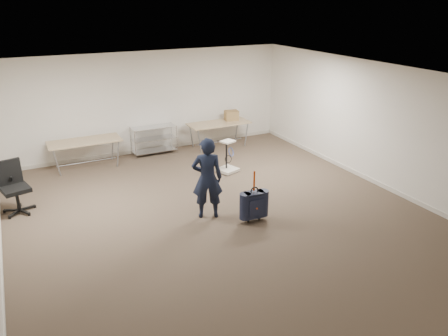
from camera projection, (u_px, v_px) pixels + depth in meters
ground at (220, 216)px, 8.83m from camera, size 9.00×9.00×0.00m
room_shell at (193, 188)px, 9.97m from camera, size 8.00×9.00×9.00m
folding_table_left at (85, 143)px, 11.09m from camera, size 1.80×0.75×0.73m
folding_table_right at (219, 124)px, 12.67m from camera, size 1.80×0.75×0.73m
wire_shelf at (154, 139)px, 12.17m from camera, size 1.22×0.47×0.80m
person at (207, 178)px, 8.51m from camera, size 0.70×0.58×1.65m
suitcase at (254, 205)px, 8.48m from camera, size 0.40×0.25×1.06m
office_chair at (17, 197)px, 8.89m from camera, size 0.65×0.65×1.08m
equipment_cart at (228, 164)px, 10.97m from camera, size 0.57×0.57×0.82m
cardboard_box at (231, 115)px, 12.86m from camera, size 0.43×0.35×0.29m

